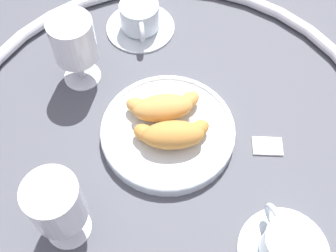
% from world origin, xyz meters
% --- Properties ---
extents(ground_plane, '(2.20, 2.20, 0.00)m').
position_xyz_m(ground_plane, '(0.00, 0.00, 0.00)').
color(ground_plane, '#4C4F56').
extents(table_chrome_rim, '(0.75, 0.75, 0.02)m').
position_xyz_m(table_chrome_rim, '(0.00, 0.00, 0.01)').
color(table_chrome_rim, silver).
rests_on(table_chrome_rim, ground_plane).
extents(pastry_plate, '(0.23, 0.23, 0.02)m').
position_xyz_m(pastry_plate, '(0.00, 0.01, 0.01)').
color(pastry_plate, silver).
rests_on(pastry_plate, ground_plane).
extents(croissant_large, '(0.13, 0.09, 0.04)m').
position_xyz_m(croissant_large, '(-0.00, -0.02, 0.04)').
color(croissant_large, '#CC893D').
rests_on(croissant_large, pastry_plate).
extents(croissant_small, '(0.13, 0.08, 0.04)m').
position_xyz_m(croissant_small, '(0.00, 0.04, 0.04)').
color(croissant_small, '#D6994C').
rests_on(croissant_small, pastry_plate).
extents(coffee_cup_near, '(0.14, 0.14, 0.06)m').
position_xyz_m(coffee_cup_near, '(0.10, -0.23, 0.03)').
color(coffee_cup_near, silver).
rests_on(coffee_cup_near, ground_plane).
extents(coffee_cup_far, '(0.14, 0.14, 0.06)m').
position_xyz_m(coffee_cup_far, '(0.03, 0.26, 0.03)').
color(coffee_cup_far, silver).
rests_on(coffee_cup_far, ground_plane).
extents(juice_glass_left, '(0.08, 0.08, 0.14)m').
position_xyz_m(juice_glass_left, '(-0.11, 0.18, 0.09)').
color(juice_glass_left, white).
rests_on(juice_glass_left, ground_plane).
extents(juice_glass_right, '(0.08, 0.08, 0.14)m').
position_xyz_m(juice_glass_right, '(-0.19, -0.10, 0.09)').
color(juice_glass_right, white).
rests_on(juice_glass_right, ground_plane).
extents(sugar_packet, '(0.06, 0.05, 0.01)m').
position_xyz_m(sugar_packet, '(0.15, -0.07, 0.00)').
color(sugar_packet, white).
rests_on(sugar_packet, ground_plane).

